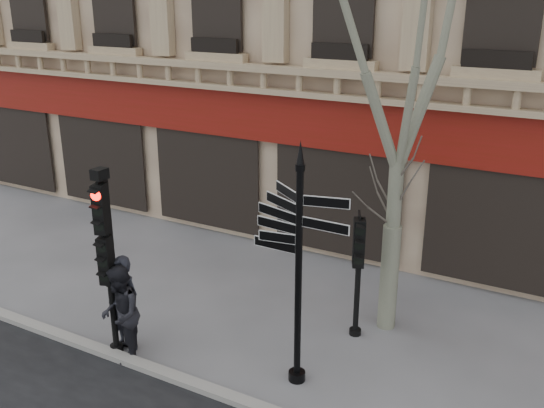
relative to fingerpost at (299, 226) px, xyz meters
The scene contains 8 objects.
ground 3.37m from the fingerpost, 168.08° to the left, with size 80.00×80.00×0.00m, color #5D5E62.
kerb 3.47m from the fingerpost, 144.16° to the right, with size 80.00×0.25×0.12m, color gray.
fingerpost is the anchor object (origin of this frame).
traffic_signal_main 3.68m from the fingerpost, 166.11° to the right, with size 0.48×0.41×3.72m.
traffic_signal_secondary 2.34m from the fingerpost, 79.83° to the left, with size 0.52×0.45×2.55m.
plane_tree 4.15m from the fingerpost, 72.83° to the left, with size 3.30×3.30×8.76m.
pedestrian_a 4.02m from the fingerpost, 168.60° to the right, with size 0.71×0.47×1.95m, color #1F212A.
pedestrian_b 3.94m from the fingerpost, 163.04° to the right, with size 0.93×0.72×1.91m, color black.
Camera 1 is at (5.61, -8.69, 6.67)m, focal length 40.00 mm.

